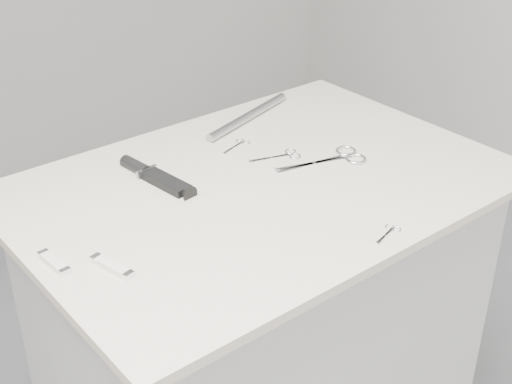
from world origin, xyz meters
TOP-DOWN VIEW (x-y plane):
  - plinth at (0.00, 0.00)m, footprint 0.90×0.60m
  - display_board at (0.00, 0.00)m, footprint 1.00×0.70m
  - large_shears at (0.19, -0.03)m, footprint 0.21×0.10m
  - embroidery_scissors_a at (0.11, 0.06)m, footprint 0.12×0.06m
  - embroidery_scissors_b at (0.07, 0.16)m, footprint 0.09×0.05m
  - tiny_scissors at (0.05, -0.30)m, footprint 0.07×0.04m
  - sheathed_knife at (-0.17, 0.15)m, footprint 0.05×0.20m
  - pocket_knife_a at (-0.46, -0.01)m, footprint 0.02×0.08m
  - pocket_knife_b at (-0.39, -0.08)m, footprint 0.04×0.09m
  - metal_rail at (0.17, 0.26)m, footprint 0.30×0.11m

SIDE VIEW (x-z plane):
  - plinth at x=0.00m, z-range 0.00..0.90m
  - display_board at x=0.00m, z-range 0.90..0.92m
  - tiny_scissors at x=0.05m, z-range 0.92..0.92m
  - embroidery_scissors_b at x=0.07m, z-range 0.92..0.92m
  - embroidery_scissors_a at x=0.11m, z-range 0.92..0.92m
  - large_shears at x=0.19m, z-range 0.92..0.93m
  - pocket_knife_a at x=-0.46m, z-range 0.92..0.93m
  - pocket_knife_b at x=-0.39m, z-range 0.92..0.93m
  - sheathed_knife at x=-0.17m, z-range 0.91..0.94m
  - metal_rail at x=0.17m, z-range 0.92..0.94m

